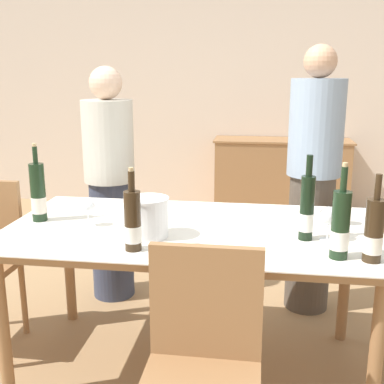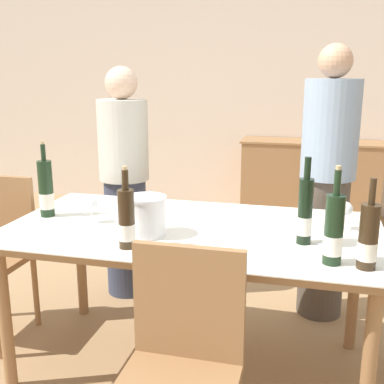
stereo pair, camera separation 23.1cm
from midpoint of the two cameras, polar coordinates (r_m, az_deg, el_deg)
The scene contains 16 objects.
ground_plane at distance 2.70m, azimuth 2.60°, elevation -19.89°, with size 12.00×12.00×0.00m, color #A37F56.
back_wall at distance 5.38m, azimuth 9.74°, elevation 12.73°, with size 8.00×0.10×2.80m.
sideboard_cabinet at distance 5.19m, azimuth 15.00°, elevation 1.38°, with size 1.42×0.46×0.82m.
dining_table at distance 2.39m, azimuth 2.79°, elevation -5.87°, with size 1.83×0.97×0.77m.
ice_bucket at distance 2.23m, azimuth -2.53°, elevation -2.74°, with size 0.19×0.19×0.19m.
wine_bottle_0 at distance 2.01m, azimuth 23.32°, elevation -5.12°, with size 0.08×0.08×0.36m.
wine_bottle_1 at distance 2.00m, azimuth 19.67°, elevation -4.47°, with size 0.08×0.08×0.40m.
wine_bottle_2 at distance 2.07m, azimuth -4.61°, elevation -3.39°, with size 0.07×0.07×0.36m.
wine_bottle_3 at distance 2.19m, azimuth 16.22°, elevation -2.39°, with size 0.07×0.07×0.39m.
wine_bottle_4 at distance 2.59m, azimuth -14.51°, elevation 0.16°, with size 0.08×0.08×0.40m.
wine_glass_0 at distance 2.21m, azimuth 18.70°, elevation -3.31°, with size 0.08×0.08×0.16m.
wine_glass_1 at distance 2.44m, azimuth -9.25°, elevation -1.60°, with size 0.07×0.07×0.13m.
wine_glass_2 at distance 2.46m, azimuth 20.29°, elevation -2.10°, with size 0.07×0.07×0.14m.
chair_near_front at distance 1.81m, azimuth 2.58°, elevation -19.12°, with size 0.42×0.42×0.90m.
person_host at distance 3.24m, azimuth -5.97°, elevation 0.86°, with size 0.33×0.33×1.55m.
person_guest_left at distance 3.05m, azimuth 17.80°, elevation 0.67°, with size 0.33×0.33×1.67m.
Camera 2 is at (0.55, -2.18, 1.51)m, focal length 45.00 mm.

